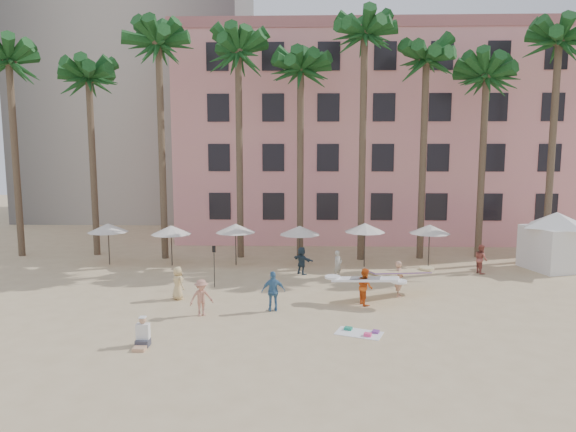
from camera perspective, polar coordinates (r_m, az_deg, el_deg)
The scene contains 11 objects.
ground at distance 20.20m, azimuth 3.96°, elevation -13.63°, with size 120.00×120.00×0.00m, color #D1B789.
pink_hotel at distance 45.50m, azimuth 11.70°, elevation 8.29°, with size 35.00×14.00×16.00m, color pink.
palm_row at distance 34.32m, azimuth 4.03°, elevation 17.05°, with size 44.40×5.40×16.30m.
umbrella_row at distance 31.79m, azimuth -2.29°, elevation -1.43°, with size 22.50×2.70×2.73m.
cabana at distance 34.77m, azimuth 27.59°, elevation -1.96°, with size 5.52×5.52×3.50m.
beach_towel at distance 21.05m, azimuth 8.06°, elevation -12.70°, with size 2.04×1.58×0.14m.
carrier_yellow at distance 26.09m, azimuth 12.25°, elevation -6.56°, with size 3.37×2.21×1.77m.
carrier_white at distance 24.48m, azimuth 8.56°, elevation -7.59°, with size 3.18×1.46×1.73m.
beachgoers at distance 26.59m, azimuth 1.90°, elevation -6.51°, with size 17.36×9.11×1.82m.
paddle at distance 27.30m, azimuth -8.21°, elevation -4.97°, with size 0.18×0.04×2.23m.
seated_man at distance 20.20m, azimuth -15.86°, elevation -12.74°, with size 0.49×0.85×1.11m.
Camera 1 is at (-0.80, -18.82, 7.30)m, focal length 32.00 mm.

